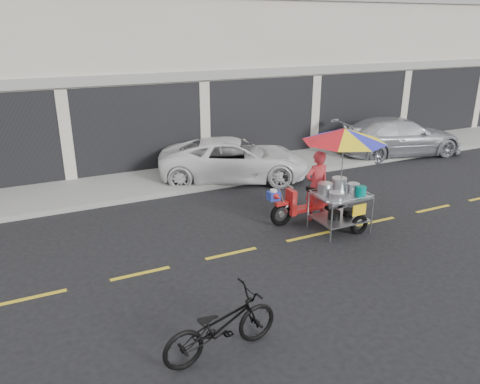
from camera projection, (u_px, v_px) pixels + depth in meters
name	position (u px, v px, depth m)	size (l,w,h in m)	color
ground	(309.00, 236.00, 10.97)	(90.00, 90.00, 0.00)	black
sidewalk	(217.00, 171.00, 15.60)	(45.00, 3.00, 0.15)	gray
shophouse_block	(229.00, 36.00, 19.66)	(36.00, 8.11, 10.40)	beige
centerline	(309.00, 236.00, 10.97)	(42.00, 0.10, 0.01)	gold
white_pickup	(234.00, 159.00, 14.82)	(2.17, 4.70, 1.31)	white
silver_pickup	(398.00, 137.00, 17.59)	(1.98, 4.87, 1.41)	silver
near_bicycle	(221.00, 325.00, 6.92)	(0.66, 1.89, 0.99)	black
food_vendor_rig	(333.00, 163.00, 11.05)	(2.50, 2.01, 2.54)	black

